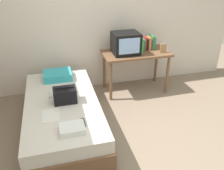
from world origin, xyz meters
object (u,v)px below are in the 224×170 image
object	(u,v)px
bed	(63,115)
pillow	(58,75)
picture_frame	(163,48)
handbag	(65,95)
remote_dark	(83,123)
magazine	(51,115)
tv	(126,43)
desk	(136,57)
remote_silver	(50,95)
book_row	(149,43)
water_bottle	(142,48)
folded_towel	(72,129)

from	to	relation	value
bed	pillow	bearing A→B (deg)	90.10
bed	picture_frame	bearing A→B (deg)	21.12
handbag	remote_dark	xyz separation A→B (m)	(0.15, -0.54, -0.09)
picture_frame	magazine	bearing A→B (deg)	-152.46
magazine	tv	bearing A→B (deg)	40.87
desk	remote_silver	size ratio (longest dim) A/B	8.06
desk	pillow	size ratio (longest dim) A/B	2.66
book_row	magazine	world-z (taller)	book_row
tv	picture_frame	distance (m)	0.66
desk	handbag	xyz separation A→B (m)	(-1.32, -0.88, -0.08)
water_bottle	handbag	size ratio (longest dim) A/B	0.63
desk	tv	world-z (taller)	tv
desk	handbag	bearing A→B (deg)	-146.24
folded_towel	tv	bearing A→B (deg)	53.89
handbag	desk	bearing A→B (deg)	33.76
remote_silver	folded_towel	size ratio (longest dim) A/B	0.51
bed	remote_silver	bearing A→B (deg)	129.45
bed	book_row	size ratio (longest dim) A/B	8.04
bed	remote_silver	xyz separation A→B (m)	(-0.14, 0.17, 0.25)
pillow	handbag	size ratio (longest dim) A/B	1.45
book_row	remote_dark	world-z (taller)	book_row
remote_silver	folded_towel	distance (m)	0.89
desk	magazine	bearing A→B (deg)	-142.71
book_row	folded_towel	world-z (taller)	book_row
handbag	magazine	bearing A→B (deg)	-126.49
water_bottle	handbag	distance (m)	1.63
book_row	folded_towel	xyz separation A→B (m)	(-1.57, -1.62, -0.35)
picture_frame	handbag	size ratio (longest dim) A/B	0.51
desk	magazine	distance (m)	1.93
pillow	magazine	size ratio (longest dim) A/B	1.50
tv	bed	bearing A→B (deg)	-144.94
tv	remote_silver	size ratio (longest dim) A/B	3.06
water_bottle	remote_silver	world-z (taller)	water_bottle
tv	remote_silver	distance (m)	1.53
water_bottle	pillow	world-z (taller)	water_bottle
pillow	magazine	distance (m)	1.04
water_bottle	folded_towel	distance (m)	2.03
water_bottle	pillow	xyz separation A→B (m)	(-1.44, -0.06, -0.31)
bed	handbag	distance (m)	0.35
picture_frame	remote_silver	size ratio (longest dim) A/B	1.07
water_bottle	magazine	world-z (taller)	water_bottle
pillow	magazine	world-z (taller)	pillow
tv	book_row	size ratio (longest dim) A/B	1.77
remote_silver	tv	bearing A→B (deg)	26.29
desk	picture_frame	size ratio (longest dim) A/B	7.52
water_bottle	bed	bearing A→B (deg)	-152.00
desk	remote_dark	xyz separation A→B (m)	(-1.17, -1.42, -0.17)
desk	book_row	distance (m)	0.35
water_bottle	remote_dark	xyz separation A→B (m)	(-1.24, -1.35, -0.36)
tv	remote_dark	world-z (taller)	tv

